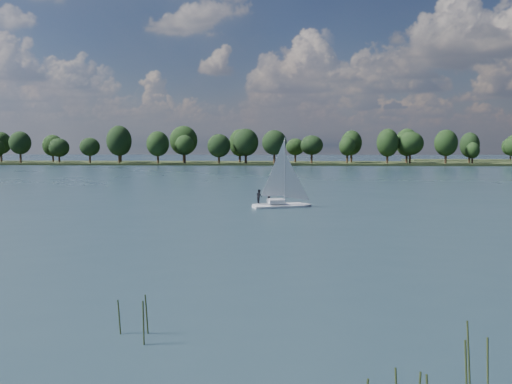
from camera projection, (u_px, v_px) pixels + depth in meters
The scene contains 4 objects.
ground at pixel (330, 180), 128.53m from camera, with size 700.00×700.00×0.00m, color #233342.
far_shore at pixel (311, 164), 239.98m from camera, with size 660.00×40.00×1.50m, color black.
sailboat at pixel (279, 187), 72.15m from camera, with size 7.28×4.34×9.27m.
treeline at pixel (300, 145), 235.32m from camera, with size 562.62×73.93×17.19m.
Camera 1 is at (-9.42, -29.06, 7.89)m, focal length 40.00 mm.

